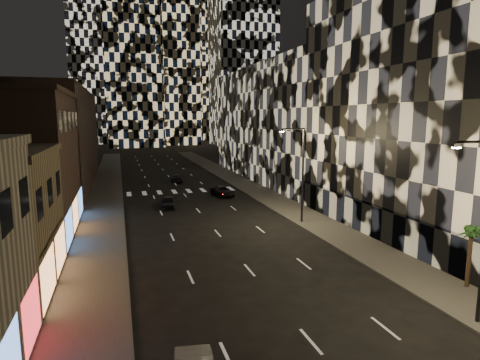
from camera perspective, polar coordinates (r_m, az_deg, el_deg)
sidewalk_left at (r=55.27m, az=-18.62°, el=-2.00°), size 4.00×120.00×0.15m
sidewalk_right at (r=58.10m, az=1.48°, el=-1.00°), size 4.00×120.00×0.15m
curb_left at (r=55.23m, az=-16.45°, el=-1.90°), size 0.20×120.00×0.15m
curb_right at (r=57.49m, az=-0.51°, el=-1.11°), size 0.20×120.00×0.15m
retail_brown at (r=39.07m, az=-30.04°, el=1.65°), size 10.00×15.00×12.00m
retail_filler_left at (r=65.00m, az=-24.89°, el=5.38°), size 10.00×40.00×14.00m
midrise_right at (r=40.20m, az=27.74°, el=9.16°), size 16.00×25.00×22.00m
midrise_base at (r=36.31m, az=17.88°, el=-5.27°), size 0.60×25.00×3.00m
midrise_filler_right at (r=67.42m, az=7.78°, el=7.93°), size 16.00×40.00×18.00m
tower_center_low at (r=149.17m, az=-15.26°, el=23.21°), size 18.00×18.00×95.00m
streetlight_far at (r=38.32m, az=8.60°, el=1.67°), size 2.55×0.25×9.00m
car_dark_midlane at (r=45.87m, az=-10.16°, el=-3.13°), size 2.00×3.94×1.28m
car_dark_oncoming at (r=64.09m, az=-9.02°, el=0.29°), size 1.87×4.13×1.18m
car_dark_rightlane at (r=51.89m, az=-2.46°, el=-1.61°), size 2.60×4.70×1.25m
palm_tree at (r=27.28m, az=30.02°, el=-7.01°), size 1.90×1.88×3.73m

